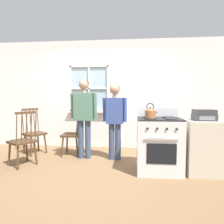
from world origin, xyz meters
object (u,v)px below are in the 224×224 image
object	(u,v)px
chair_center_cluster	(23,141)
kettle	(150,113)
stove	(159,144)
side_counter	(202,147)
person_elderly_left	(84,111)
stereo	(204,115)
potted_plant	(82,107)
person_teen_center	(115,114)
chair_by_window	(34,133)
chair_near_wall	(73,134)

from	to	relation	value
chair_center_cluster	kettle	distance (m)	2.40
stove	side_counter	world-z (taller)	stove
chair_center_cluster	side_counter	bearing A→B (deg)	121.08
person_elderly_left	side_counter	world-z (taller)	person_elderly_left
person_elderly_left	stereo	bearing A→B (deg)	-14.94
potted_plant	person_teen_center	bearing A→B (deg)	-45.30
chair_center_cluster	kettle	world-z (taller)	kettle
stereo	person_teen_center	bearing A→B (deg)	157.29
stove	side_counter	size ratio (longest dim) A/B	1.20
person_elderly_left	person_teen_center	xyz separation A→B (m)	(0.64, -0.02, -0.06)
person_elderly_left	stove	world-z (taller)	person_elderly_left
kettle	potted_plant	bearing A→B (deg)	133.49
person_elderly_left	chair_by_window	bearing A→B (deg)	170.78
stove	potted_plant	size ratio (longest dim) A/B	3.75
chair_by_window	person_teen_center	xyz separation A→B (m)	(1.87, -0.27, 0.48)
person_teen_center	potted_plant	xyz separation A→B (m)	(-0.92, 0.93, 0.09)
chair_by_window	stereo	distance (m)	3.55
side_counter	chair_near_wall	bearing A→B (deg)	161.30
person_teen_center	stereo	xyz separation A→B (m)	(1.52, -0.64, 0.05)
chair_near_wall	stove	bearing A→B (deg)	63.86
chair_near_wall	chair_center_cluster	distance (m)	1.05
chair_by_window	potted_plant	distance (m)	1.29
stove	kettle	bearing A→B (deg)	-141.59
chair_center_cluster	person_teen_center	world-z (taller)	person_teen_center
person_teen_center	potted_plant	world-z (taller)	person_teen_center
chair_center_cluster	person_teen_center	distance (m)	1.83
chair_near_wall	chair_center_cluster	world-z (taller)	same
chair_near_wall	person_teen_center	world-z (taller)	person_teen_center
chair_center_cluster	side_counter	world-z (taller)	chair_center_cluster
chair_near_wall	side_counter	world-z (taller)	chair_near_wall
chair_center_cluster	stove	xyz separation A→B (m)	(2.49, -0.04, 0.02)
chair_by_window	kettle	size ratio (longest dim) A/B	4.15
chair_near_wall	side_counter	size ratio (longest dim) A/B	1.14
chair_by_window	person_teen_center	distance (m)	1.95
chair_center_cluster	stereo	size ratio (longest dim) A/B	3.01
chair_by_window	person_elderly_left	xyz separation A→B (m)	(1.23, -0.24, 0.54)
person_teen_center	potted_plant	size ratio (longest dim) A/B	5.34
chair_center_cluster	person_teen_center	bearing A→B (deg)	140.38
chair_center_cluster	side_counter	size ratio (longest dim) A/B	1.14
chair_near_wall	person_teen_center	distance (m)	1.09
stove	side_counter	xyz separation A→B (m)	(0.71, -0.03, -0.02)
chair_center_cluster	side_counter	distance (m)	3.20
stereo	chair_center_cluster	bearing A→B (deg)	178.34
chair_by_window	stereo	size ratio (longest dim) A/B	3.01
side_counter	stereo	distance (m)	0.54
person_teen_center	kettle	world-z (taller)	person_teen_center
chair_center_cluster	potted_plant	world-z (taller)	potted_plant
stove	stereo	distance (m)	0.88
stereo	side_counter	bearing A→B (deg)	90.00
side_counter	person_elderly_left	bearing A→B (deg)	163.57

